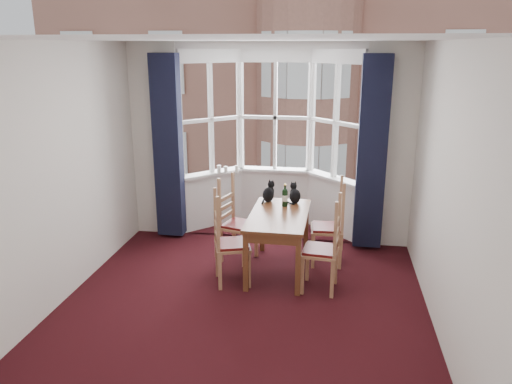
% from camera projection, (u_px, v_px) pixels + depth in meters
% --- Properties ---
extents(floor, '(4.50, 4.50, 0.00)m').
position_uv_depth(floor, '(239.00, 314.00, 5.30)').
color(floor, black).
rests_on(floor, ground).
extents(ceiling, '(4.50, 4.50, 0.00)m').
position_uv_depth(ceiling, '(237.00, 39.00, 4.51)').
color(ceiling, white).
rests_on(ceiling, floor).
extents(wall_left, '(0.00, 4.50, 4.50)m').
position_uv_depth(wall_left, '(50.00, 179.00, 5.21)').
color(wall_left, silver).
rests_on(wall_left, floor).
extents(wall_right, '(0.00, 4.50, 4.50)m').
position_uv_depth(wall_right, '(450.00, 197.00, 4.61)').
color(wall_right, silver).
rests_on(wall_right, floor).
extents(wall_near, '(4.00, 0.00, 4.00)m').
position_uv_depth(wall_near, '(161.00, 297.00, 2.78)').
color(wall_near, silver).
rests_on(wall_near, floor).
extents(wall_back_pier_left, '(0.70, 0.12, 2.80)m').
position_uv_depth(wall_back_pier_left, '(157.00, 141.00, 7.29)').
color(wall_back_pier_left, silver).
rests_on(wall_back_pier_left, floor).
extents(wall_back_pier_right, '(0.70, 0.12, 2.80)m').
position_uv_depth(wall_back_pier_right, '(389.00, 148.00, 6.79)').
color(wall_back_pier_right, silver).
rests_on(wall_back_pier_right, floor).
extents(bay_window, '(2.76, 0.94, 2.80)m').
position_uv_depth(bay_window, '(273.00, 138.00, 7.51)').
color(bay_window, white).
rests_on(bay_window, floor).
extents(curtain_left, '(0.38, 0.22, 2.60)m').
position_uv_depth(curtain_left, '(168.00, 147.00, 7.10)').
color(curtain_left, black).
rests_on(curtain_left, floor).
extents(curtain_right, '(0.38, 0.22, 2.60)m').
position_uv_depth(curtain_right, '(372.00, 154.00, 6.67)').
color(curtain_right, black).
rests_on(curtain_right, floor).
extents(dining_table, '(0.72, 1.32, 0.76)m').
position_uv_depth(dining_table, '(279.00, 222.00, 6.15)').
color(dining_table, brown).
rests_on(dining_table, floor).
extents(chair_left_near, '(0.51, 0.52, 0.92)m').
position_uv_depth(chair_left_near, '(225.00, 246.00, 5.88)').
color(chair_left_near, '#A97852').
rests_on(chair_left_near, floor).
extents(chair_left_far, '(0.51, 0.52, 0.92)m').
position_uv_depth(chair_left_far, '(233.00, 225.00, 6.57)').
color(chair_left_far, '#A97852').
rests_on(chair_left_far, floor).
extents(chair_right_near, '(0.44, 0.46, 0.92)m').
position_uv_depth(chair_right_near, '(328.00, 252.00, 5.70)').
color(chair_right_near, '#A97852').
rests_on(chair_right_near, floor).
extents(chair_right_far, '(0.43, 0.45, 0.92)m').
position_uv_depth(chair_right_far, '(334.00, 229.00, 6.43)').
color(chair_right_far, '#A97852').
rests_on(chair_right_far, floor).
extents(cat_left, '(0.22, 0.25, 0.29)m').
position_uv_depth(cat_left, '(269.00, 193.00, 6.57)').
color(cat_left, black).
rests_on(cat_left, dining_table).
extents(cat_right, '(0.21, 0.24, 0.28)m').
position_uv_depth(cat_right, '(295.00, 195.00, 6.52)').
color(cat_right, black).
rests_on(cat_right, dining_table).
extents(wine_bottle, '(0.08, 0.08, 0.29)m').
position_uv_depth(wine_bottle, '(285.00, 197.00, 6.37)').
color(wine_bottle, black).
rests_on(wine_bottle, dining_table).
extents(candle_tall, '(0.06, 0.06, 0.11)m').
position_uv_depth(candle_tall, '(219.00, 169.00, 7.63)').
color(candle_tall, white).
rests_on(candle_tall, bay_window).
extents(candle_short, '(0.06, 0.06, 0.09)m').
position_uv_depth(candle_short, '(226.00, 169.00, 7.64)').
color(candle_short, white).
rests_on(candle_short, bay_window).
extents(candle_extra, '(0.05, 0.05, 0.11)m').
position_uv_depth(candle_extra, '(237.00, 169.00, 7.63)').
color(candle_extra, white).
rests_on(candle_extra, bay_window).
extents(street, '(80.00, 80.00, 0.00)m').
position_uv_depth(street, '(321.00, 166.00, 37.55)').
color(street, '#333335').
rests_on(street, ground).
extents(tenement_building, '(18.40, 7.80, 15.20)m').
position_uv_depth(tenement_building, '(312.00, 78.00, 18.12)').
color(tenement_building, '#AA6B57').
rests_on(tenement_building, street).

